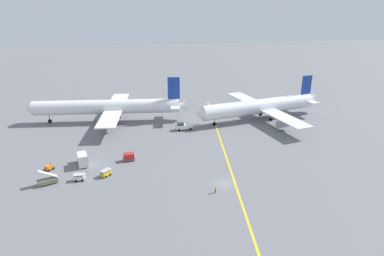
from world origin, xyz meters
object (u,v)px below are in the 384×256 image
object	(u,v)px
gse_container_dolly_flat	(129,157)
gse_baggage_cart_near_cluster	(106,173)
ground_crew_marshaller_foreground	(215,189)
gse_gpu_cart_small	(49,167)
gse_stair_truck_yellow	(47,180)
airliner_being_pushed	(260,107)
gse_catering_truck_tall	(82,159)
pushback_tug	(183,126)
airliner_at_gate_left	(108,107)
gse_baggage_cart_trailing	(79,177)

from	to	relation	value
gse_container_dolly_flat	gse_baggage_cart_near_cluster	bearing A→B (deg)	-127.04
gse_baggage_cart_near_cluster	ground_crew_marshaller_foreground	size ratio (longest dim) A/B	1.87
gse_gpu_cart_small	gse_stair_truck_yellow	bearing A→B (deg)	-81.66
ground_crew_marshaller_foreground	airliner_being_pushed	bearing A→B (deg)	57.51
gse_baggage_cart_near_cluster	gse_catering_truck_tall	xyz separation A→B (m)	(-6.45, 7.61, 0.90)
gse_gpu_cart_small	gse_catering_truck_tall	bearing A→B (deg)	9.25
gse_gpu_cart_small	gse_baggage_cart_near_cluster	bearing A→B (deg)	-22.87
gse_catering_truck_tall	pushback_tug	bearing A→B (deg)	33.72
airliner_at_gate_left	airliner_being_pushed	distance (m)	56.27
airliner_at_gate_left	gse_catering_truck_tall	bearing A→B (deg)	-99.66
gse_stair_truck_yellow	ground_crew_marshaller_foreground	world-z (taller)	gse_stair_truck_yellow
gse_gpu_cart_small	gse_baggage_cart_near_cluster	world-z (taller)	gse_gpu_cart_small
gse_container_dolly_flat	gse_catering_truck_tall	bearing A→B (deg)	-179.11
airliner_at_gate_left	gse_container_dolly_flat	bearing A→B (deg)	-79.56
gse_catering_truck_tall	ground_crew_marshaller_foreground	bearing A→B (deg)	-33.29
gse_gpu_cart_small	airliner_being_pushed	bearing A→B (deg)	21.55
gse_baggage_cart_near_cluster	gse_gpu_cart_small	bearing A→B (deg)	157.13
ground_crew_marshaller_foreground	airliner_at_gate_left	bearing A→B (deg)	114.76
pushback_tug	gse_container_dolly_flat	bearing A→B (deg)	-132.58
pushback_tug	gse_stair_truck_yellow	xyz separation A→B (m)	(-38.70, -29.88, -0.26)
gse_catering_truck_tall	ground_crew_marshaller_foreground	distance (m)	37.82
gse_stair_truck_yellow	gse_catering_truck_tall	distance (m)	11.51
gse_gpu_cart_small	gse_stair_truck_yellow	xyz separation A→B (m)	(1.11, -7.54, 0.23)
pushback_tug	gse_baggage_cart_trailing	world-z (taller)	pushback_tug
gse_catering_truck_tall	gse_baggage_cart_trailing	bearing A→B (deg)	-89.42
airliner_being_pushed	gse_container_dolly_flat	xyz separation A→B (m)	(-49.21, -26.06, -3.81)
gse_stair_truck_yellow	gse_catering_truck_tall	bearing A→B (deg)	50.79
gse_stair_truck_yellow	gse_catering_truck_tall	world-z (taller)	gse_stair_truck_yellow
airliner_being_pushed	ground_crew_marshaller_foreground	size ratio (longest dim) A/B	31.31
airliner_at_gate_left	gse_baggage_cart_trailing	distance (m)	44.15
gse_baggage_cart_trailing	ground_crew_marshaller_foreground	size ratio (longest dim) A/B	1.71
gse_container_dolly_flat	gse_gpu_cart_small	bearing A→B (deg)	-175.71
pushback_tug	gse_baggage_cart_trailing	size ratio (longest dim) A/B	3.20
airliner_being_pushed	gse_stair_truck_yellow	distance (m)	77.36
gse_container_dolly_flat	ground_crew_marshaller_foreground	distance (m)	28.46
gse_baggage_cart_near_cluster	gse_baggage_cart_trailing	distance (m)	6.44
airliner_at_gate_left	gse_container_dolly_flat	size ratio (longest dim) A/B	16.84
airliner_at_gate_left	gse_baggage_cart_trailing	world-z (taller)	airliner_at_gate_left
airliner_at_gate_left	pushback_tug	bearing A→B (deg)	-28.63
gse_stair_truck_yellow	ground_crew_marshaller_foreground	size ratio (longest dim) A/B	3.02
gse_baggage_cart_near_cluster	gse_catering_truck_tall	distance (m)	10.01
ground_crew_marshaller_foreground	gse_container_dolly_flat	bearing A→B (deg)	132.62
gse_gpu_cart_small	gse_container_dolly_flat	world-z (taller)	gse_container_dolly_flat
airliner_at_gate_left	gse_gpu_cart_small	size ratio (longest dim) A/B	22.14
airliner_at_gate_left	gse_catering_truck_tall	xyz separation A→B (m)	(-5.94, -34.89, -3.81)
gse_gpu_cart_small	gse_catering_truck_tall	world-z (taller)	gse_catering_truck_tall
gse_container_dolly_flat	ground_crew_marshaller_foreground	world-z (taller)	gse_container_dolly_flat
airliner_at_gate_left	ground_crew_marshaller_foreground	size ratio (longest dim) A/B	35.62
gse_container_dolly_flat	gse_catering_truck_tall	xyz separation A→B (m)	(-12.33, -0.19, 0.58)
pushback_tug	gse_baggage_cart_trailing	distance (m)	43.11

